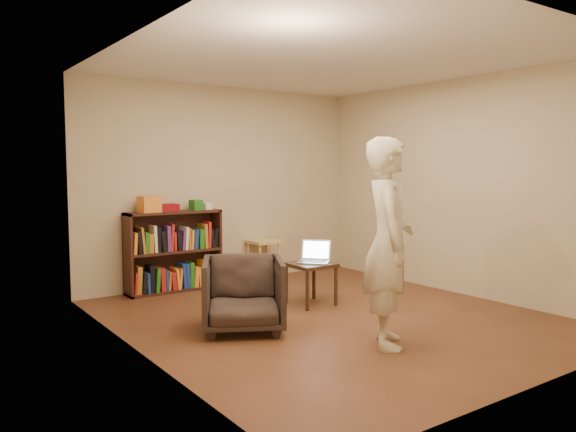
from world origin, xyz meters
TOP-DOWN VIEW (x-y plane):
  - floor at (0.00, 0.00)m, footprint 4.50×4.50m
  - ceiling at (0.00, 0.00)m, footprint 4.50×4.50m
  - wall_back at (0.00, 2.25)m, footprint 4.00×0.00m
  - wall_left at (-2.00, 0.00)m, footprint 0.00×4.50m
  - wall_right at (2.00, 0.00)m, footprint 0.00×4.50m
  - bookshelf at (-0.80, 2.09)m, footprint 1.20×0.30m
  - box_yellow at (-1.11, 2.05)m, footprint 0.27×0.21m
  - red_cloth at (-0.87, 2.11)m, footprint 0.27×0.20m
  - box_green at (-0.50, 2.07)m, footprint 0.15×0.15m
  - box_white at (-0.33, 2.10)m, footprint 0.13×0.13m
  - stool at (0.49, 2.03)m, footprint 0.38×0.38m
  - armchair at (-0.97, 0.12)m, footprint 1.03×1.03m
  - side_table at (0.17, 0.55)m, footprint 0.46×0.46m
  - laptop at (0.24, 0.57)m, footprint 0.45×0.45m
  - person at (-0.17, -0.98)m, footprint 0.74×0.78m

SIDE VIEW (x-z plane):
  - floor at x=0.00m, z-range 0.00..0.00m
  - armchair at x=-0.97m, z-range 0.00..0.70m
  - side_table at x=0.17m, z-range 0.16..0.63m
  - bookshelf at x=-0.80m, z-range -0.06..0.94m
  - stool at x=0.49m, z-range 0.17..0.71m
  - laptop at x=0.24m, z-range 0.41..0.65m
  - person at x=-0.17m, z-range 0.00..1.80m
  - box_white at x=-0.33m, z-range 1.00..1.09m
  - red_cloth at x=-0.87m, z-range 1.00..1.09m
  - box_green at x=-0.50m, z-range 1.00..1.13m
  - box_yellow at x=-1.11m, z-range 1.00..1.20m
  - wall_back at x=0.00m, z-range -0.70..3.30m
  - wall_left at x=-2.00m, z-range -0.95..3.55m
  - wall_right at x=2.00m, z-range -0.95..3.55m
  - ceiling at x=0.00m, z-range 2.60..2.60m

